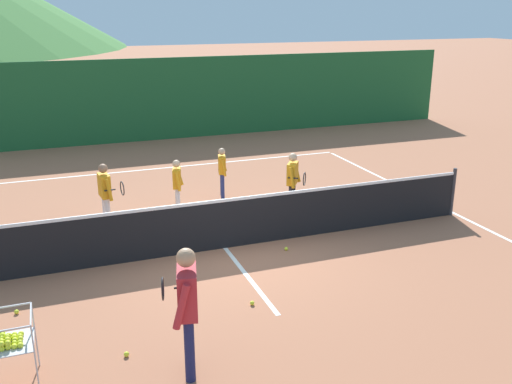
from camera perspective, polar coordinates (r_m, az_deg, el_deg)
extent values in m
plane|color=#A86647|center=(10.73, -3.14, -5.63)|extent=(120.00, 120.00, 0.00)
cube|color=white|center=(16.18, -9.44, 2.38)|extent=(10.57, 0.08, 0.01)
cube|color=white|center=(13.17, 19.39, -2.08)|extent=(0.08, 11.60, 0.01)
cube|color=white|center=(10.73, -3.14, -5.62)|extent=(0.08, 5.25, 0.01)
cylinder|color=#333338|center=(12.92, 19.16, 0.01)|extent=(0.08, 0.08, 1.05)
cube|color=black|center=(10.55, -3.18, -3.34)|extent=(10.22, 0.02, 0.92)
cube|color=white|center=(10.39, -3.22, -0.85)|extent=(10.22, 0.03, 0.06)
cylinder|color=#191E4C|center=(7.06, -6.69, -15.56)|extent=(0.12, 0.12, 0.82)
cylinder|color=#191E4C|center=(7.32, -6.72, -14.19)|extent=(0.12, 0.12, 0.82)
cube|color=#B2262D|center=(6.84, -6.92, -9.92)|extent=(0.34, 0.53, 0.58)
sphere|color=tan|center=(6.64, -7.06, -6.57)|extent=(0.23, 0.23, 0.23)
cylinder|color=#B2262D|center=(6.61, -7.51, -11.35)|extent=(0.24, 0.14, 0.57)
cylinder|color=#B2262D|center=(7.11, -7.27, -9.15)|extent=(0.19, 0.12, 0.57)
torus|color=#262628|center=(7.14, -9.35, -9.56)|extent=(0.09, 0.29, 0.29)
cylinder|color=black|center=(7.13, -7.36, -9.50)|extent=(0.22, 0.08, 0.03)
cylinder|color=silver|center=(12.07, -14.91, -1.79)|extent=(0.10, 0.10, 0.67)
cylinder|color=silver|center=(11.83, -14.63, -2.17)|extent=(0.10, 0.10, 0.67)
cube|color=orange|center=(11.77, -14.99, 0.63)|extent=(0.23, 0.42, 0.47)
sphere|color=#996B4C|center=(11.67, -15.13, 2.30)|extent=(0.19, 0.19, 0.19)
cylinder|color=orange|center=(12.01, -14.97, 0.83)|extent=(0.19, 0.09, 0.46)
cylinder|color=orange|center=(11.57, -14.56, 0.20)|extent=(0.15, 0.09, 0.46)
torus|color=#262628|center=(11.63, -13.29, 0.36)|extent=(0.06, 0.29, 0.29)
cylinder|color=black|center=(11.58, -14.46, 0.19)|extent=(0.22, 0.05, 0.03)
cylinder|color=silver|center=(12.61, -7.83, -0.65)|extent=(0.09, 0.09, 0.60)
cylinder|color=silver|center=(12.39, -7.88, -0.99)|extent=(0.09, 0.09, 0.60)
cube|color=orange|center=(12.35, -7.96, 1.41)|extent=(0.25, 0.39, 0.42)
sphere|color=#DBAD84|center=(12.26, -8.02, 2.83)|extent=(0.16, 0.16, 0.16)
cylinder|color=orange|center=(12.55, -7.68, 1.57)|extent=(0.17, 0.10, 0.41)
cylinder|color=orange|center=(12.16, -7.86, 1.01)|extent=(0.14, 0.09, 0.41)
cylinder|color=navy|center=(13.60, -3.43, 0.87)|extent=(0.09, 0.09, 0.59)
cylinder|color=navy|center=(13.39, -3.37, 0.59)|extent=(0.09, 0.09, 0.59)
cube|color=orange|center=(13.36, -3.44, 2.78)|extent=(0.24, 0.38, 0.41)
sphere|color=#DBAD84|center=(13.28, -3.47, 4.08)|extent=(0.16, 0.16, 0.16)
cylinder|color=orange|center=(13.56, -3.28, 2.91)|extent=(0.17, 0.10, 0.40)
cylinder|color=orange|center=(13.17, -3.26, 2.43)|extent=(0.13, 0.09, 0.40)
cylinder|color=black|center=(12.54, 3.75, -0.45)|extent=(0.10, 0.10, 0.67)
cylinder|color=black|center=(12.30, 3.52, -0.81)|extent=(0.10, 0.10, 0.67)
cube|color=orange|center=(12.25, 3.69, 1.89)|extent=(0.38, 0.43, 0.47)
sphere|color=#DBAD84|center=(12.16, 3.72, 3.50)|extent=(0.18, 0.18, 0.18)
cylinder|color=orange|center=(12.47, 4.14, 2.03)|extent=(0.19, 0.16, 0.46)
cylinder|color=orange|center=(12.04, 3.64, 1.43)|extent=(0.15, 0.14, 0.46)
torus|color=#262628|center=(12.00, 4.89, 1.32)|extent=(0.18, 0.25, 0.29)
cylinder|color=black|center=(12.04, 3.74, 1.41)|extent=(0.20, 0.15, 0.03)
cylinder|color=#B7B7BC|center=(7.74, -21.29, -13.22)|extent=(0.02, 0.02, 0.89)
cylinder|color=#B7B7BC|center=(7.26, -21.28, -15.44)|extent=(0.02, 0.02, 0.89)
cube|color=#B7B7BC|center=(7.47, -23.58, -13.81)|extent=(0.56, 0.56, 0.01)
cube|color=#B7B7BC|center=(7.55, -23.82, -10.51)|extent=(0.56, 0.02, 0.02)
cube|color=#B7B7BC|center=(7.06, -24.01, -12.61)|extent=(0.56, 0.02, 0.02)
cube|color=#B7B7BC|center=(7.28, -21.69, -11.32)|extent=(0.02, 0.56, 0.02)
sphere|color=yellow|center=(7.35, -24.17, -14.17)|extent=(0.07, 0.07, 0.07)
sphere|color=yellow|center=(7.40, -24.11, -13.90)|extent=(0.07, 0.07, 0.07)
sphere|color=yellow|center=(7.46, -24.08, -13.65)|extent=(0.07, 0.07, 0.07)
sphere|color=yellow|center=(7.52, -24.07, -13.33)|extent=(0.07, 0.07, 0.07)
sphere|color=yellow|center=(7.57, -24.03, -13.14)|extent=(0.07, 0.07, 0.07)
sphere|color=yellow|center=(7.34, -23.66, -14.07)|extent=(0.07, 0.07, 0.07)
sphere|color=yellow|center=(7.39, -23.64, -13.83)|extent=(0.07, 0.07, 0.07)
sphere|color=yellow|center=(7.46, -23.63, -13.57)|extent=(0.07, 0.07, 0.07)
sphere|color=yellow|center=(7.51, -23.60, -13.35)|extent=(0.07, 0.07, 0.07)
sphere|color=yellow|center=(7.57, -23.60, -13.07)|extent=(0.07, 0.07, 0.07)
sphere|color=yellow|center=(7.34, -23.11, -14.09)|extent=(0.07, 0.07, 0.07)
sphere|color=yellow|center=(7.39, -23.10, -13.79)|extent=(0.07, 0.07, 0.07)
sphere|color=yellow|center=(7.44, -23.07, -13.54)|extent=(0.07, 0.07, 0.07)
sphere|color=yellow|center=(7.51, -23.12, -13.27)|extent=(0.07, 0.07, 0.07)
sphere|color=yellow|center=(7.56, -23.09, -13.04)|extent=(0.07, 0.07, 0.07)
sphere|color=yellow|center=(7.33, -22.60, -14.03)|extent=(0.07, 0.07, 0.07)
sphere|color=yellow|center=(7.38, -22.64, -13.78)|extent=(0.07, 0.07, 0.07)
sphere|color=yellow|center=(7.44, -22.60, -13.48)|extent=(0.07, 0.07, 0.07)
sphere|color=yellow|center=(7.49, -22.62, -13.25)|extent=(0.07, 0.07, 0.07)
sphere|color=yellow|center=(7.55, -22.53, -13.02)|extent=(0.07, 0.07, 0.07)
sphere|color=yellow|center=(7.32, -24.21, -13.78)|extent=(0.07, 0.07, 0.07)
sphere|color=yellow|center=(7.37, -24.21, -13.53)|extent=(0.07, 0.07, 0.07)
sphere|color=yellow|center=(7.44, -24.19, -13.27)|extent=(0.07, 0.07, 0.07)
sphere|color=yellow|center=(7.49, -24.11, -13.02)|extent=(0.07, 0.07, 0.07)
sphere|color=yellow|center=(7.54, -24.14, -12.79)|extent=(0.07, 0.07, 0.07)
sphere|color=yellow|center=(7.32, -23.67, -13.74)|extent=(0.07, 0.07, 0.07)
sphere|color=yellow|center=(7.37, -23.71, -13.44)|extent=(0.07, 0.07, 0.07)
sphere|color=yellow|center=(7.43, -23.68, -13.20)|extent=(0.07, 0.07, 0.07)
sphere|color=yellow|center=(7.81, -12.89, -15.60)|extent=(0.07, 0.07, 0.07)
sphere|color=yellow|center=(9.24, -22.92, -11.03)|extent=(0.07, 0.07, 0.07)
sphere|color=yellow|center=(10.61, 3.05, -5.72)|extent=(0.07, 0.07, 0.07)
sphere|color=yellow|center=(8.77, -0.39, -11.09)|extent=(0.07, 0.07, 0.07)
cube|color=#1E5B2D|center=(19.42, -11.80, 8.98)|extent=(23.26, 0.08, 2.73)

